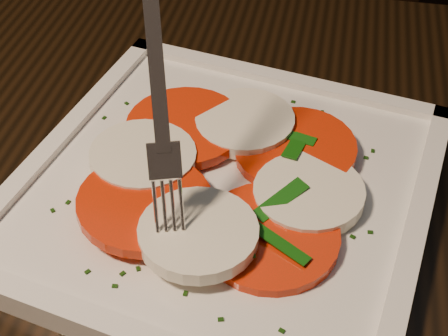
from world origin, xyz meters
TOP-DOWN VIEW (x-y plane):
  - chair at (-0.00, 0.41)m, footprint 0.53×0.53m
  - plate at (-0.02, -0.20)m, footprint 0.33×0.33m
  - caprese_salad at (-0.02, -0.20)m, footprint 0.22×0.23m
  - fork at (-0.06, -0.22)m, footprint 0.06×0.10m

SIDE VIEW (x-z plane):
  - chair at x=0.00m, z-range 0.07..1.00m
  - plate at x=-0.02m, z-range 0.75..0.76m
  - caprese_salad at x=-0.02m, z-range 0.76..0.78m
  - fork at x=-0.06m, z-range 0.78..0.95m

